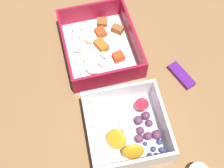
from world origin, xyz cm
name	(u,v)px	position (x,y,z in cm)	size (l,w,h in cm)	color
table_surface	(119,94)	(0.00, 0.00, 1.00)	(80.00, 80.00, 2.00)	brown
pasta_container	(100,47)	(-11.78, -1.19, 3.74)	(20.43, 16.51, 5.74)	white
fruit_bowl	(127,129)	(9.48, -0.99, 3.99)	(16.57, 16.27, 6.01)	white
candy_bar	(182,77)	(0.40, 14.60, 2.60)	(7.00, 2.40, 1.20)	#51197A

